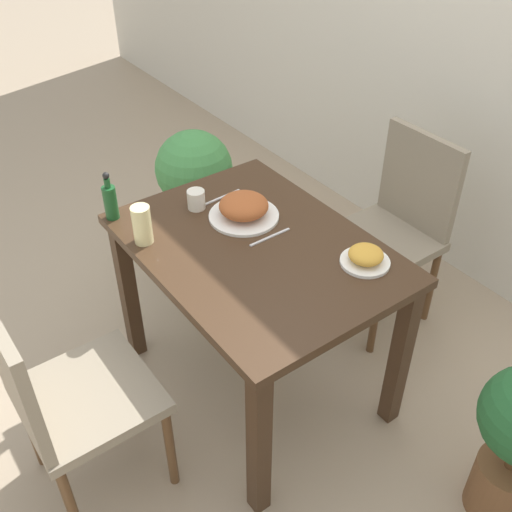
{
  "coord_description": "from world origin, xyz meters",
  "views": [
    {
      "loc": [
        1.37,
        -1.0,
        1.99
      ],
      "look_at": [
        0.0,
        0.0,
        0.67
      ],
      "focal_mm": 42.0,
      "sensor_mm": 36.0,
      "label": 1
    }
  ],
  "objects_px": {
    "chair_near": "(61,393)",
    "potted_plant_left": "(195,185)",
    "side_plate": "(366,257)",
    "food_plate": "(244,208)",
    "sauce_bottle": "(110,201)",
    "chair_far": "(396,222)",
    "drink_cup": "(196,200)",
    "juice_glass": "(142,225)"
  },
  "relations": [
    {
      "from": "food_plate",
      "to": "sauce_bottle",
      "type": "distance_m",
      "value": 0.49
    },
    {
      "from": "chair_near",
      "to": "juice_glass",
      "type": "xyz_separation_m",
      "value": [
        -0.28,
        0.47,
        0.3
      ]
    },
    {
      "from": "drink_cup",
      "to": "sauce_bottle",
      "type": "xyz_separation_m",
      "value": [
        -0.13,
        -0.29,
        0.04
      ]
    },
    {
      "from": "chair_near",
      "to": "side_plate",
      "type": "height_order",
      "value": "chair_near"
    },
    {
      "from": "food_plate",
      "to": "sauce_bottle",
      "type": "height_order",
      "value": "sauce_bottle"
    },
    {
      "from": "chair_far",
      "to": "drink_cup",
      "type": "height_order",
      "value": "chair_far"
    },
    {
      "from": "sauce_bottle",
      "to": "potted_plant_left",
      "type": "bearing_deg",
      "value": 122.9
    },
    {
      "from": "drink_cup",
      "to": "juice_glass",
      "type": "bearing_deg",
      "value": -73.9
    },
    {
      "from": "juice_glass",
      "to": "potted_plant_left",
      "type": "relative_size",
      "value": 0.19
    },
    {
      "from": "chair_near",
      "to": "chair_far",
      "type": "bearing_deg",
      "value": -88.32
    },
    {
      "from": "chair_far",
      "to": "side_plate",
      "type": "xyz_separation_m",
      "value": [
        0.32,
        -0.54,
        0.25
      ]
    },
    {
      "from": "side_plate",
      "to": "potted_plant_left",
      "type": "relative_size",
      "value": 0.22
    },
    {
      "from": "chair_near",
      "to": "food_plate",
      "type": "height_order",
      "value": "chair_near"
    },
    {
      "from": "juice_glass",
      "to": "potted_plant_left",
      "type": "height_order",
      "value": "juice_glass"
    },
    {
      "from": "juice_glass",
      "to": "sauce_bottle",
      "type": "xyz_separation_m",
      "value": [
        -0.21,
        -0.02,
        0.0
      ]
    },
    {
      "from": "chair_near",
      "to": "potted_plant_left",
      "type": "bearing_deg",
      "value": -49.97
    },
    {
      "from": "potted_plant_left",
      "to": "chair_far",
      "type": "bearing_deg",
      "value": 33.94
    },
    {
      "from": "chair_near",
      "to": "side_plate",
      "type": "distance_m",
      "value": 1.08
    },
    {
      "from": "side_plate",
      "to": "potted_plant_left",
      "type": "height_order",
      "value": "side_plate"
    },
    {
      "from": "chair_near",
      "to": "potted_plant_left",
      "type": "distance_m",
      "value": 1.32
    },
    {
      "from": "side_plate",
      "to": "drink_cup",
      "type": "distance_m",
      "value": 0.69
    },
    {
      "from": "side_plate",
      "to": "sauce_bottle",
      "type": "bearing_deg",
      "value": -143.18
    },
    {
      "from": "food_plate",
      "to": "potted_plant_left",
      "type": "xyz_separation_m",
      "value": [
        -0.66,
        0.17,
        -0.28
      ]
    },
    {
      "from": "chair_far",
      "to": "potted_plant_left",
      "type": "height_order",
      "value": "chair_far"
    },
    {
      "from": "chair_far",
      "to": "potted_plant_left",
      "type": "bearing_deg",
      "value": -146.06
    },
    {
      "from": "potted_plant_left",
      "to": "drink_cup",
      "type": "bearing_deg",
      "value": -29.38
    },
    {
      "from": "juice_glass",
      "to": "sauce_bottle",
      "type": "relative_size",
      "value": 0.75
    },
    {
      "from": "chair_near",
      "to": "sauce_bottle",
      "type": "relative_size",
      "value": 4.58
    },
    {
      "from": "juice_glass",
      "to": "food_plate",
      "type": "bearing_deg",
      "value": 77.48
    },
    {
      "from": "drink_cup",
      "to": "potted_plant_left",
      "type": "bearing_deg",
      "value": 150.62
    },
    {
      "from": "side_plate",
      "to": "juice_glass",
      "type": "height_order",
      "value": "juice_glass"
    },
    {
      "from": "food_plate",
      "to": "potted_plant_left",
      "type": "relative_size",
      "value": 0.35
    },
    {
      "from": "chair_far",
      "to": "side_plate",
      "type": "height_order",
      "value": "chair_far"
    },
    {
      "from": "drink_cup",
      "to": "juice_glass",
      "type": "distance_m",
      "value": 0.28
    },
    {
      "from": "side_plate",
      "to": "drink_cup",
      "type": "relative_size",
      "value": 2.27
    },
    {
      "from": "sauce_bottle",
      "to": "chair_near",
      "type": "bearing_deg",
      "value": -42.59
    },
    {
      "from": "food_plate",
      "to": "drink_cup",
      "type": "distance_m",
      "value": 0.19
    },
    {
      "from": "drink_cup",
      "to": "chair_near",
      "type": "bearing_deg",
      "value": -64.29
    },
    {
      "from": "food_plate",
      "to": "potted_plant_left",
      "type": "distance_m",
      "value": 0.74
    },
    {
      "from": "chair_far",
      "to": "potted_plant_left",
      "type": "xyz_separation_m",
      "value": [
        -0.81,
        -0.54,
        -0.01
      ]
    },
    {
      "from": "food_plate",
      "to": "sauce_bottle",
      "type": "xyz_separation_m",
      "value": [
        -0.29,
        -0.4,
        0.03
      ]
    },
    {
      "from": "food_plate",
      "to": "potted_plant_left",
      "type": "height_order",
      "value": "food_plate"
    }
  ]
}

